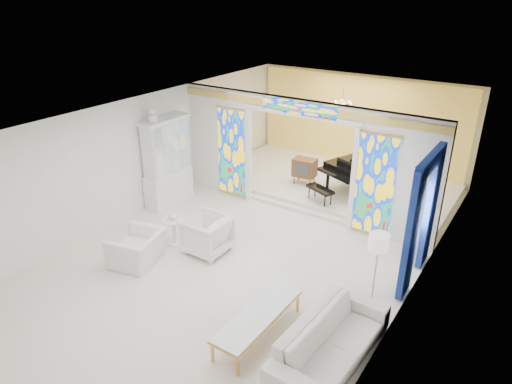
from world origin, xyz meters
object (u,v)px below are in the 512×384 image
Objects in this scene: china_cabinet at (167,162)px; grand_piano at (363,168)px; tv_console at (305,168)px; armchair_left at (137,248)px; sofa at (331,341)px; armchair_right at (207,235)px; coffee_table at (258,316)px.

china_cabinet is 5.35m from grand_piano.
tv_console is at bearing -142.74° from grand_piano.
sofa reaches higher than armchair_left.
armchair_right is at bearing -88.46° from grand_piano.
armchair_right is at bearing 71.93° from sofa.
armchair_left reaches higher than coffee_table.
armchair_right is 0.47× the size of coffee_table.
armchair_left is 1.51m from armchair_right.
china_cabinet is at bearing -119.82° from armchair_right.
china_cabinet is 3.60× the size of tv_console.
armchair_right is at bearing -29.59° from china_cabinet.
armchair_left is at bearing 89.98° from sofa.
grand_piano reaches higher than armchair_left.
china_cabinet is 2.91× the size of armchair_right.
tv_console reaches higher than sofa.
coffee_table is 2.61× the size of tv_console.
china_cabinet reaches higher than grand_piano.
china_cabinet is 6.84m from sofa.
tv_console is at bearing 177.52° from armchair_right.
grand_piano is at bearing 96.25° from coffee_table.
china_cabinet is 3.91m from tv_console.
tv_console is at bearing 35.00° from sofa.
armchair_left is 1.15× the size of armchair_right.
armchair_left is (1.53, -2.58, -0.82)m from china_cabinet.
china_cabinet reaches higher than coffee_table.
armchair_right reaches higher than coffee_table.
armchair_right is 4.25m from tv_console.
china_cabinet is at bearing -120.25° from grand_piano.
grand_piano reaches higher than tv_console.
tv_console reaches higher than armchair_right.
tv_console reaches higher than coffee_table.
tv_console reaches higher than armchair_left.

